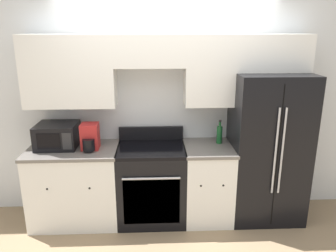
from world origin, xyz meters
TOP-DOWN VIEW (x-y plane):
  - ground_plane at (0.00, 0.00)m, footprint 12.00×12.00m
  - wall_back at (0.01, 0.59)m, footprint 8.00×0.39m
  - lower_cabinets_left at (-1.07, 0.31)m, footprint 1.01×0.64m
  - lower_cabinets_right at (0.46, 0.31)m, footprint 0.56×0.64m
  - oven_range at (-0.19, 0.31)m, footprint 0.77×0.65m
  - refrigerator at (1.15, 0.36)m, footprint 0.83×0.76m
  - microwave at (-1.24, 0.38)m, footprint 0.45×0.41m
  - bottle at (0.60, 0.42)m, footprint 0.07×0.07m
  - coffee_maker at (-0.87, 0.29)m, footprint 0.19×0.26m

SIDE VIEW (x-z plane):
  - ground_plane at x=0.00m, z-range 0.00..0.00m
  - lower_cabinets_left at x=-1.07m, z-range 0.00..0.90m
  - lower_cabinets_right at x=0.46m, z-range 0.00..0.90m
  - oven_range at x=-0.19m, z-range -0.07..0.98m
  - refrigerator at x=1.15m, z-range 0.00..1.72m
  - bottle at x=0.60m, z-range 0.87..1.15m
  - coffee_maker at x=-0.87m, z-range 0.89..1.17m
  - microwave at x=-1.24m, z-range 0.90..1.17m
  - wall_back at x=0.01m, z-range 0.17..2.77m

